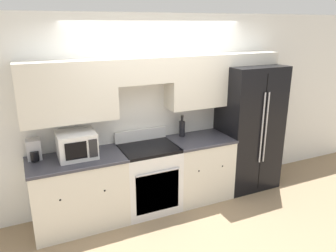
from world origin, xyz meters
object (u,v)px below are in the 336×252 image
object	(u,v)px
oven_range	(149,177)
refrigerator	(246,127)
microwave	(77,145)
bottle	(182,128)

from	to	relation	value
oven_range	refrigerator	distance (m)	1.72
refrigerator	microwave	xyz separation A→B (m)	(-2.56, -0.02, 0.12)
bottle	microwave	bearing A→B (deg)	-174.12
oven_range	bottle	world-z (taller)	bottle
microwave	bottle	xyz separation A→B (m)	(1.51, 0.16, -0.04)
microwave	bottle	size ratio (longest dim) A/B	1.46
refrigerator	bottle	world-z (taller)	refrigerator
oven_range	refrigerator	xyz separation A→B (m)	(1.65, 0.07, 0.49)
oven_range	bottle	distance (m)	0.85
oven_range	bottle	size ratio (longest dim) A/B	3.46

